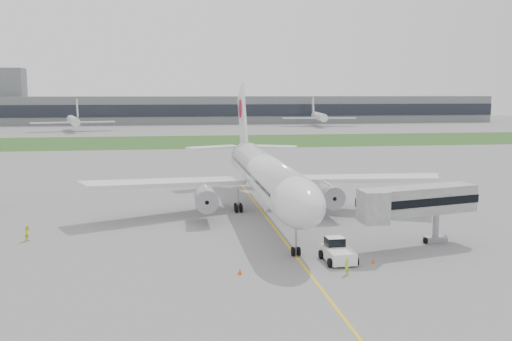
{
  "coord_description": "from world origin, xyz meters",
  "views": [
    {
      "loc": [
        -12.18,
        -69.28,
        16.32
      ],
      "look_at": [
        -1.5,
        2.0,
        6.35
      ],
      "focal_mm": 40.0,
      "sensor_mm": 36.0,
      "label": 1
    }
  ],
  "objects": [
    {
      "name": "ground_crew_near",
      "position": [
        3.2,
        -21.61,
        0.78
      ],
      "size": [
        0.67,
        0.65,
        1.55
      ],
      "primitive_type": "imported",
      "rotation": [
        0.0,
        0.0,
        3.85
      ],
      "color": "#ABF128",
      "rests_on": "ground"
    },
    {
      "name": "grass_strip",
      "position": [
        0.0,
        120.0,
        0.01
      ],
      "size": [
        600.0,
        50.0,
        0.02
      ],
      "primitive_type": "cube",
      "color": "#294C1C",
      "rests_on": "ground"
    },
    {
      "name": "distant_aircraft_right",
      "position": [
        58.02,
        195.74,
        0.0
      ],
      "size": [
        38.2,
        34.62,
        13.32
      ],
      "primitive_type": null,
      "rotation": [
        0.0,
        0.0,
        -0.12
      ],
      "color": "silver",
      "rests_on": "ground"
    },
    {
      "name": "terminal_building",
      "position": [
        0.0,
        229.87,
        7.0
      ],
      "size": [
        320.0,
        22.3,
        14.0
      ],
      "color": "gray",
      "rests_on": "ground"
    },
    {
      "name": "apron_markings",
      "position": [
        0.0,
        -5.0,
        0.0
      ],
      "size": [
        70.0,
        70.0,
        0.04
      ],
      "primitive_type": null,
      "color": "yellow",
      "rests_on": "ground"
    },
    {
      "name": "safety_cone_left",
      "position": [
        -6.27,
        -20.09,
        0.28
      ],
      "size": [
        0.41,
        0.41,
        0.56
      ],
      "primitive_type": "cone",
      "color": "#FF490D",
      "rests_on": "ground"
    },
    {
      "name": "ground",
      "position": [
        0.0,
        0.0,
        0.0
      ],
      "size": [
        600.0,
        600.0,
        0.0
      ],
      "primitive_type": "plane",
      "color": "slate",
      "rests_on": "ground"
    },
    {
      "name": "distant_aircraft_left",
      "position": [
        -52.17,
        176.39,
        0.0
      ],
      "size": [
        39.4,
        36.42,
        12.86
      ],
      "primitive_type": null,
      "rotation": [
        0.0,
        0.0,
        0.22
      ],
      "color": "silver",
      "rests_on": "ground"
    },
    {
      "name": "airliner",
      "position": [
        0.0,
        4.87,
        5.66
      ],
      "size": [
        48.13,
        53.95,
        17.88
      ],
      "color": "silver",
      "rests_on": "ground"
    },
    {
      "name": "ground_crew_far",
      "position": [
        -27.99,
        -5.03,
        0.9
      ],
      "size": [
        0.93,
        1.05,
        1.79
      ],
      "primitive_type": "imported",
      "rotation": [
        0.0,
        0.0,
        1.23
      ],
      "color": "#FEFA2A",
      "rests_on": "ground"
    },
    {
      "name": "control_tower",
      "position": [
        -90.0,
        232.0,
        0.0
      ],
      "size": [
        12.0,
        12.0,
        56.0
      ],
      "primitive_type": null,
      "color": "gray",
      "rests_on": "ground"
    },
    {
      "name": "safety_cone_right",
      "position": [
        6.77,
        -18.63,
        0.25
      ],
      "size": [
        0.36,
        0.36,
        0.49
      ],
      "primitive_type": "cone",
      "color": "#FF490D",
      "rests_on": "ground"
    },
    {
      "name": "jet_bridge",
      "position": [
        12.68,
        -13.73,
        4.89
      ],
      "size": [
        14.03,
        7.02,
        6.6
      ],
      "rotation": [
        0.0,
        0.0,
        0.23
      ],
      "color": "#B4B4B7",
      "rests_on": "ground"
    },
    {
      "name": "pushback_tug",
      "position": [
        3.58,
        -17.4,
        1.0
      ],
      "size": [
        3.02,
        4.35,
        2.18
      ],
      "rotation": [
        0.0,
        0.0,
        0.04
      ],
      "color": "white",
      "rests_on": "ground"
    }
  ]
}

